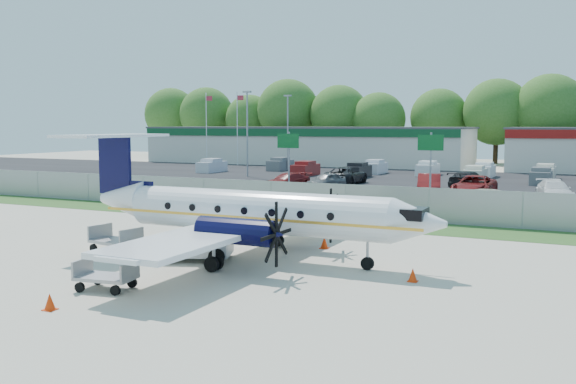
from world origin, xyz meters
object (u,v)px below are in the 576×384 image
at_px(aircraft, 249,211).
at_px(pushback_tug, 200,243).
at_px(baggage_cart_near, 116,241).
at_px(baggage_cart_far, 106,276).

xyz_separation_m(aircraft, pushback_tug, (-1.69, -1.17, -1.25)).
relative_size(baggage_cart_near, baggage_cart_far, 1.14).
xyz_separation_m(pushback_tug, baggage_cart_far, (-0.17, -5.45, -0.25)).
bearing_deg(baggage_cart_far, baggage_cart_near, 127.64).
height_order(aircraft, baggage_cart_near, aircraft).
relative_size(aircraft, baggage_cart_near, 6.91).
height_order(aircraft, pushback_tug, aircraft).
xyz_separation_m(baggage_cart_near, baggage_cart_far, (3.98, -5.16, -0.06)).
distance_m(aircraft, baggage_cart_near, 6.19).
bearing_deg(baggage_cart_near, aircraft, 13.99).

